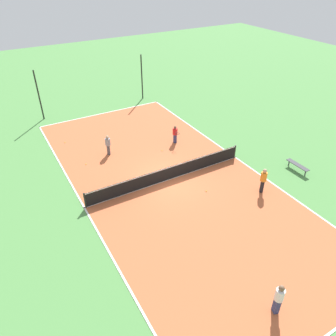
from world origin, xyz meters
TOP-DOWN VIEW (x-y plane):
  - ground_plane at (0.00, 0.00)m, footprint 80.00×80.00m
  - court_surface at (0.00, 0.00)m, footprint 10.95×23.45m
  - tennis_net at (0.00, 0.00)m, footprint 10.75×0.10m
  - bench at (7.87, -3.29)m, footprint 0.36×1.67m
  - player_baseline_gray at (-2.07, 4.81)m, footprint 0.47×0.47m
  - player_coach_red at (2.86, 3.92)m, footprint 0.55×0.98m
  - player_near_white at (-0.82, -9.97)m, footprint 0.45×0.45m
  - player_center_orange at (4.22, -3.84)m, footprint 0.51×0.51m
  - tennis_ball_left_sideline at (-4.33, 8.02)m, footprint 0.07×0.07m
  - tennis_ball_midcourt at (1.41, 3.32)m, footprint 0.07×0.07m
  - tennis_ball_far_baseline at (1.38, -2.20)m, footprint 0.07×0.07m
  - tennis_ball_near_net at (-3.93, 4.28)m, footprint 0.07×0.07m
  - fence_post_back_left at (-4.74, 13.18)m, footprint 0.12×0.12m
  - fence_post_back_right at (4.74, 13.18)m, footprint 0.12×0.12m

SIDE VIEW (x-z plane):
  - ground_plane at x=0.00m, z-range 0.00..0.00m
  - court_surface at x=0.00m, z-range 0.00..0.02m
  - tennis_ball_left_sideline at x=-4.33m, z-range 0.02..0.09m
  - tennis_ball_midcourt at x=1.41m, z-range 0.02..0.09m
  - tennis_ball_far_baseline at x=1.38m, z-range 0.02..0.09m
  - tennis_ball_near_net at x=-3.93m, z-range 0.02..0.09m
  - bench at x=7.87m, z-range 0.16..0.61m
  - tennis_net at x=0.00m, z-range 0.03..1.01m
  - player_coach_red at x=2.86m, z-range 0.10..1.46m
  - player_baseline_gray at x=-2.07m, z-range 0.11..1.57m
  - player_near_white at x=-0.82m, z-range 0.13..1.70m
  - player_center_orange at x=4.22m, z-range 0.13..1.74m
  - fence_post_back_left at x=-4.74m, z-range 0.00..4.20m
  - fence_post_back_right at x=4.74m, z-range 0.00..4.20m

